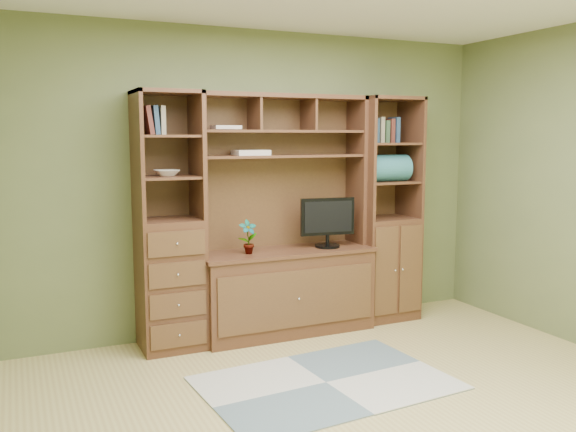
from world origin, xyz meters
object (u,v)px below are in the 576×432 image
center_hutch (286,216)px  left_tower (169,222)px  monitor (328,213)px  right_tower (385,209)px

center_hutch → left_tower: (-1.00, 0.04, 0.00)m
center_hutch → monitor: size_ratio=3.42×
right_tower → monitor: 0.65m
center_hutch → right_tower: same height
center_hutch → left_tower: bearing=177.7°
left_tower → right_tower: same height
center_hutch → right_tower: bearing=2.2°
center_hutch → monitor: (0.38, -0.03, 0.00)m
left_tower → right_tower: size_ratio=1.00×
left_tower → right_tower: (2.02, 0.00, 0.00)m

